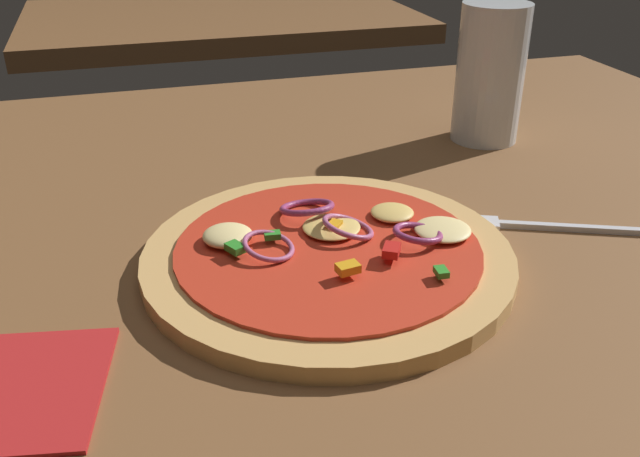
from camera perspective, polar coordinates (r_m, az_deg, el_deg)
dining_table at (r=0.49m, az=-2.06°, el=-6.90°), size 1.19×1.05×0.04m
pizza at (r=0.50m, az=0.72°, el=-2.10°), size 0.27×0.27×0.03m
fork at (r=0.58m, az=17.16°, el=0.21°), size 0.16×0.08×0.01m
beer_glass at (r=0.75m, az=13.76°, el=11.60°), size 0.07×0.07×0.14m
background_table at (r=1.48m, az=-8.23°, el=16.63°), size 0.77×0.50×0.04m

